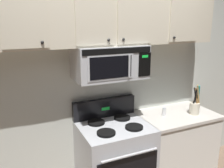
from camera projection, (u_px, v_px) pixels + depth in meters
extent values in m
cube|color=silver|center=(101.00, 78.00, 2.81)|extent=(5.20, 0.10, 2.70)
cube|color=#B7BABF|center=(115.00, 162.00, 2.72)|extent=(0.76, 0.64, 0.90)
cylinder|color=#B7BABF|center=(130.00, 155.00, 2.33)|extent=(0.61, 0.03, 0.03)
cube|color=black|center=(104.00, 108.00, 2.83)|extent=(0.76, 0.07, 0.22)
cube|color=#19D83F|center=(106.00, 109.00, 2.80)|extent=(0.10, 0.00, 0.04)
cylinder|color=black|center=(106.00, 133.00, 2.41)|extent=(0.19, 0.19, 0.02)
cylinder|color=black|center=(134.00, 127.00, 2.54)|extent=(0.19, 0.19, 0.02)
cylinder|color=black|center=(96.00, 122.00, 2.66)|extent=(0.19, 0.19, 0.02)
cylinder|color=black|center=(122.00, 118.00, 2.79)|extent=(0.19, 0.19, 0.02)
cube|color=#B7BABF|center=(110.00, 62.00, 2.54)|extent=(0.76, 0.39, 0.35)
cube|color=black|center=(118.00, 51.00, 2.33)|extent=(0.73, 0.01, 0.06)
cube|color=#B7BABF|center=(111.00, 67.00, 2.34)|extent=(0.49, 0.01, 0.25)
cube|color=black|center=(111.00, 67.00, 2.34)|extent=(0.44, 0.01, 0.22)
cube|color=black|center=(145.00, 64.00, 2.49)|extent=(0.14, 0.01, 0.25)
cube|color=#19D83F|center=(145.00, 56.00, 2.47)|extent=(0.07, 0.00, 0.03)
cylinder|color=#B7BABF|center=(129.00, 66.00, 2.39)|extent=(0.02, 0.02, 0.23)
cube|color=beige|center=(109.00, 18.00, 2.45)|extent=(2.50, 0.33, 0.55)
cube|color=beige|center=(24.00, 17.00, 1.97)|extent=(0.38, 0.01, 0.51)
sphere|color=black|center=(42.00, 42.00, 2.06)|extent=(0.03, 0.03, 0.03)
cube|color=beige|center=(95.00, 18.00, 2.22)|extent=(0.38, 0.01, 0.51)
sphere|color=black|center=(109.00, 40.00, 2.31)|extent=(0.03, 0.03, 0.03)
cube|color=beige|center=(135.00, 18.00, 2.38)|extent=(0.38, 0.01, 0.51)
sphere|color=black|center=(124.00, 39.00, 2.37)|extent=(0.03, 0.03, 0.03)
cube|color=beige|center=(184.00, 18.00, 2.63)|extent=(0.38, 0.01, 0.51)
sphere|color=black|center=(174.00, 38.00, 2.62)|extent=(0.03, 0.03, 0.03)
cube|color=white|center=(174.00, 148.00, 3.07)|extent=(0.90, 0.62, 0.86)
cube|color=beige|center=(176.00, 115.00, 2.95)|extent=(0.93, 0.65, 0.03)
cylinder|color=beige|center=(194.00, 108.00, 2.91)|extent=(0.12, 0.12, 0.14)
cylinder|color=tan|center=(198.00, 97.00, 2.85)|extent=(0.10, 0.04, 0.30)
cylinder|color=olive|center=(197.00, 98.00, 2.88)|extent=(0.02, 0.07, 0.25)
cylinder|color=black|center=(196.00, 98.00, 2.88)|extent=(0.09, 0.02, 0.26)
cylinder|color=teal|center=(198.00, 97.00, 2.87)|extent=(0.07, 0.07, 0.29)
cylinder|color=black|center=(195.00, 99.00, 2.86)|extent=(0.03, 0.04, 0.25)
cylinder|color=white|center=(164.00, 112.00, 2.87)|extent=(0.05, 0.05, 0.08)
cylinder|color=#B7BABF|center=(164.00, 108.00, 2.86)|extent=(0.04, 0.04, 0.02)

